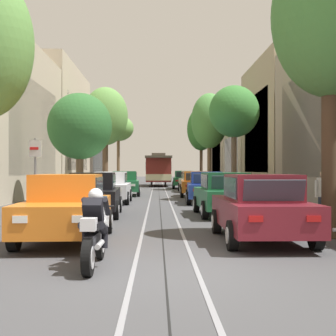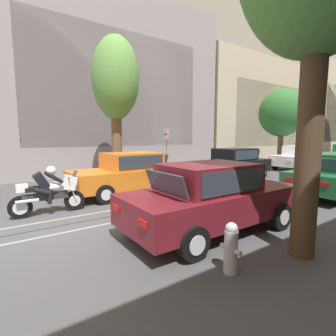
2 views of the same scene
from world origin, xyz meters
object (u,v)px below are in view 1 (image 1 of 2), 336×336
parked_car_maroon_near_right (261,207)px  street_tree_kerb_left_fourth (118,129)px  parked_car_orange_fourth_right (196,184)px  cable_car_trolley (158,170)px  parked_car_orange_near_left (67,207)px  street_tree_kerb_left_mid (105,117)px  parked_car_green_fourth_left (125,183)px  parked_car_blue_mid_right (206,187)px  motorcycle_with_rider (95,230)px  parked_car_green_sixth_right (184,179)px  pedestrian_on_left_pavement (324,194)px  parked_car_black_second_left (93,194)px  street_tree_kerb_right_near (330,19)px  parked_car_green_second_right (224,194)px  street_tree_kerb_right_fourth (201,129)px  parked_car_beige_fifth_right (192,181)px  street_tree_kerb_right_mid (209,121)px  street_sign_post (35,172)px  street_tree_kerb_right_second (234,112)px  parked_car_white_mid_left (111,187)px  street_tree_kerb_left_second (80,127)px

parked_car_maroon_near_right → street_tree_kerb_left_fourth: bearing=99.4°
parked_car_orange_fourth_right → cable_car_trolley: size_ratio=0.48×
parked_car_orange_near_left → street_tree_kerb_left_mid: (-2.03, 26.76, 5.10)m
parked_car_green_fourth_left → parked_car_blue_mid_right: 8.42m
parked_car_green_fourth_left → motorcycle_with_rider: 22.63m
parked_car_orange_near_left → parked_car_green_sixth_right: (4.48, 30.72, 0.00)m
pedestrian_on_left_pavement → parked_car_black_second_left: bearing=160.0°
parked_car_black_second_left → parked_car_orange_fourth_right: 12.96m
parked_car_maroon_near_right → motorcycle_with_rider: bearing=-140.4°
parked_car_orange_fourth_right → street_tree_kerb_right_near: street_tree_kerb_right_near is taller
parked_car_green_second_right → street_tree_kerb_right_fourth: size_ratio=0.53×
parked_car_orange_near_left → parked_car_green_second_right: same height
parked_car_orange_fourth_right → street_tree_kerb_left_fourth: bearing=106.6°
parked_car_black_second_left → parked_car_beige_fifth_right: size_ratio=1.01×
parked_car_green_second_right → street_tree_kerb_left_mid: bearing=107.7°
parked_car_green_sixth_right → street_tree_kerb_right_mid: street_tree_kerb_right_mid is taller
motorcycle_with_rider → pedestrian_on_left_pavement: 8.96m
parked_car_black_second_left → parked_car_maroon_near_right: 7.85m
street_tree_kerb_right_mid → street_sign_post: 26.16m
parked_car_maroon_near_right → motorcycle_with_rider: size_ratio=2.19×
pedestrian_on_left_pavement → parked_car_blue_mid_right: bearing=106.8°
parked_car_orange_fourth_right → parked_car_beige_fifth_right: 6.16m
parked_car_green_fourth_left → street_tree_kerb_right_second: 8.93m
street_tree_kerb_left_mid → street_tree_kerb_right_mid: size_ratio=1.05×
parked_car_orange_near_left → street_tree_kerb_right_mid: 28.48m
parked_car_green_second_right → street_sign_post: street_sign_post is taller
parked_car_black_second_left → street_tree_kerb_right_second: 11.61m
street_tree_kerb_left_fourth → motorcycle_with_rider: street_tree_kerb_left_fourth is taller
parked_car_green_sixth_right → cable_car_trolley: size_ratio=0.48×
parked_car_orange_near_left → parked_car_black_second_left: same height
parked_car_white_mid_left → pedestrian_on_left_pavement: size_ratio=2.63×
street_tree_kerb_left_mid → parked_car_beige_fifth_right: bearing=-19.8°
street_tree_kerb_left_second → street_tree_kerb_left_mid: 13.94m
motorcycle_with_rider → pedestrian_on_left_pavement: size_ratio=1.19×
motorcycle_with_rider → pedestrian_on_left_pavement: bearing=45.6°
parked_car_white_mid_left → street_tree_kerb_left_mid: (-1.83, 14.10, 5.10)m
parked_car_white_mid_left → street_tree_kerb_right_mid: bearing=65.8°
parked_car_beige_fifth_right → street_sign_post: bearing=-106.0°
parked_car_orange_near_left → street_tree_kerb_right_mid: size_ratio=0.56×
street_tree_kerb_left_second → street_tree_kerb_right_near: bearing=-56.8°
parked_car_beige_fifth_right → street_tree_kerb_left_second: street_tree_kerb_left_second is taller
parked_car_blue_mid_right → street_tree_kerb_right_mid: (1.83, 14.85, 4.83)m
street_tree_kerb_left_fourth → parked_car_blue_mid_right: bearing=-76.6°
parked_car_green_second_right → parked_car_green_sixth_right: size_ratio=0.99×
parked_car_beige_fifth_right → street_tree_kerb_left_fourth: bearing=112.9°
parked_car_beige_fifth_right → street_tree_kerb_right_second: street_tree_kerb_right_second is taller
parked_car_orange_fourth_right → pedestrian_on_left_pavement: (2.77, -14.80, 0.14)m
street_tree_kerb_right_mid → street_tree_kerb_left_mid: bearing=-176.1°
parked_car_maroon_near_right → cable_car_trolley: cable_car_trolley is taller
parked_car_green_sixth_right → street_tree_kerb_left_fourth: bearing=123.9°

